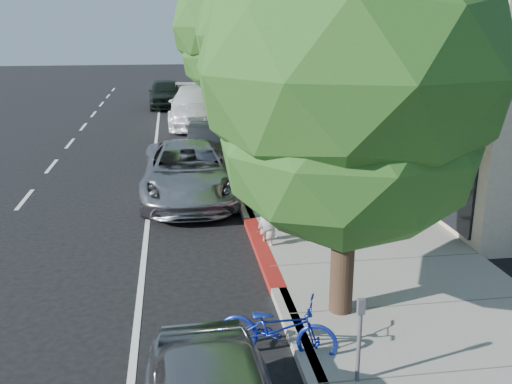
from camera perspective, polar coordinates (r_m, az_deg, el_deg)
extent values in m
plane|color=black|center=(11.85, 1.39, -8.09)|extent=(120.00, 120.00, 0.00)
cube|color=gray|center=(19.67, 4.07, 2.27)|extent=(4.60, 56.00, 0.15)
cube|color=#9E998E|center=(19.31, -2.61, 2.03)|extent=(0.30, 56.00, 0.15)
cube|color=maroon|center=(12.72, 0.63, -5.91)|extent=(0.32, 4.00, 0.15)
cube|color=beige|center=(30.83, 13.82, 13.53)|extent=(10.00, 36.00, 7.00)
cylinder|color=black|center=(9.78, 8.68, -6.13)|extent=(0.40, 0.40, 2.41)
ellipsoid|color=#295018|center=(9.21, 9.19, 4.79)|extent=(4.17, 4.17, 3.34)
ellipsoid|color=#295018|center=(9.05, 9.54, 12.05)|extent=(4.91, 4.91, 3.93)
cylinder|color=black|center=(15.29, 2.22, 2.87)|extent=(0.40, 0.40, 2.62)
ellipsoid|color=#295018|center=(14.94, 2.31, 10.57)|extent=(3.72, 3.72, 2.97)
ellipsoid|color=#295018|center=(14.85, 2.37, 15.45)|extent=(4.37, 4.37, 3.50)
cylinder|color=black|center=(21.10, -0.77, 6.73)|extent=(0.40, 0.40, 2.62)
ellipsoid|color=#295018|center=(20.84, -0.79, 12.32)|extent=(3.27, 3.27, 2.61)
ellipsoid|color=#295018|center=(20.78, -0.81, 15.82)|extent=(3.84, 3.84, 3.08)
cylinder|color=black|center=(26.98, -2.48, 8.97)|extent=(0.40, 0.40, 2.67)
ellipsoid|color=#295018|center=(26.78, -2.54, 13.43)|extent=(4.62, 4.62, 3.70)
ellipsoid|color=#295018|center=(26.74, -2.58, 16.21)|extent=(5.44, 5.44, 4.35)
cylinder|color=black|center=(32.91, -3.59, 10.35)|extent=(0.40, 0.40, 2.66)
ellipsoid|color=#295018|center=(32.74, -3.66, 13.99)|extent=(3.48, 3.48, 2.78)
ellipsoid|color=#295018|center=(32.71, -3.70, 16.25)|extent=(4.09, 4.09, 3.27)
ellipsoid|color=#295018|center=(32.73, -3.75, 18.65)|extent=(3.07, 3.07, 2.45)
cylinder|color=black|center=(38.87, -4.37, 11.18)|extent=(0.40, 0.40, 2.49)
ellipsoid|color=#295018|center=(38.73, -4.43, 14.06)|extent=(3.99, 3.99, 3.19)
ellipsoid|color=#295018|center=(38.69, -4.47, 15.85)|extent=(4.69, 4.69, 3.75)
ellipsoid|color=#295018|center=(38.70, -4.52, 17.75)|extent=(3.52, 3.52, 2.82)
imported|color=silver|center=(12.72, 1.32, -1.69)|extent=(0.69, 0.82, 1.90)
imported|color=#16299D|center=(8.94, 2.15, -13.40)|extent=(1.96, 1.26, 0.97)
imported|color=#A3A3A7|center=(16.63, -6.78, 2.06)|extent=(2.66, 5.71, 1.58)
imported|color=black|center=(20.08, -4.38, 4.59)|extent=(2.21, 4.81, 1.53)
imported|color=white|center=(28.68, -6.01, 8.54)|extent=(2.89, 6.51, 1.86)
imported|color=black|center=(35.02, -9.02, 9.74)|extent=(2.10, 4.94, 1.66)
imported|color=black|center=(24.09, 5.81, 6.95)|extent=(0.80, 0.65, 1.53)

